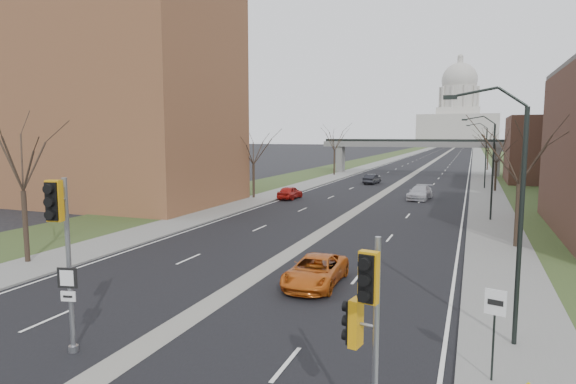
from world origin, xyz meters
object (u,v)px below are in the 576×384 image
Objects in this scene: signal_pole_right at (365,315)px; car_right_near at (316,271)px; car_left_near at (290,192)px; car_right_mid at (420,193)px; car_left_far at (372,179)px; speed_limit_sign at (495,318)px; signal_pole_median at (61,234)px.

signal_pole_right is 1.00× the size of car_right_near.
car_left_near is 0.87× the size of car_right_near.
car_left_far is at bearing 124.81° from car_right_mid.
speed_limit_sign is 41.34m from car_right_mid.
speed_limit_sign is (12.88, 3.08, -2.09)m from signal_pole_median.
speed_limit_sign is at bearing -43.92° from car_right_near.
car_left_near is at bearing 87.05° from signal_pole_median.
signal_pole_median reaches higher than car_right_mid.
car_left_near is 20.95m from car_left_far.
signal_pole_median is 1.34× the size of car_left_far.
car_right_mid reaches higher than car_left_near.
signal_pole_right is 0.94× the size of car_right_mid.
car_right_near is (-7.63, 7.04, -1.29)m from speed_limit_sign.
signal_pole_median is 1.34× the size of car_left_near.
signal_pole_right reaches higher than car_right_mid.
car_left_far is (5.33, 20.27, -0.02)m from car_left_near.
car_left_near reaches higher than car_left_far.
signal_pole_median is 11.90m from car_right_near.
car_right_near is (7.02, -49.27, -0.02)m from car_left_far.
car_right_mid is (8.48, -15.46, 0.06)m from car_left_far.
signal_pole_right is 1.85× the size of speed_limit_sign.
car_right_mid is (1.46, 33.81, 0.08)m from car_right_near.
car_left_far is (-14.65, 56.31, -1.27)m from speed_limit_sign.
car_right_mid is at bearing 105.26° from signal_pole_right.
car_right_near is 33.84m from car_right_mid.
signal_pole_right is at bearing 114.43° from car_left_near.
signal_pole_right is 5.43m from speed_limit_sign.
signal_pole_right is (10.06, -1.37, -0.79)m from signal_pole_median.
car_left_near is at bearing 133.20° from speed_limit_sign.
speed_limit_sign is 0.51× the size of car_right_mid.
car_left_far is at bearing 118.78° from speed_limit_sign.
car_left_far is (-11.83, 60.76, -2.57)m from signal_pole_right.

